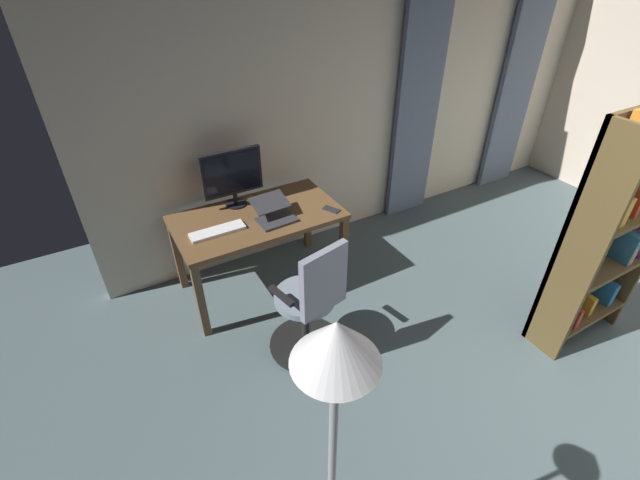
{
  "coord_description": "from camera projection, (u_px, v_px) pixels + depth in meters",
  "views": [
    {
      "loc": [
        2.56,
        0.25,
        2.63
      ],
      "look_at": [
        1.25,
        -2.05,
        0.77
      ],
      "focal_mm": 24.4,
      "sensor_mm": 36.0,
      "label": 1
    }
  ],
  "objects": [
    {
      "name": "back_room_partition",
      "position": [
        375.0,
        87.0,
        4.15
      ],
      "size": [
        5.52,
        0.1,
        2.88
      ],
      "primitive_type": "cube",
      "color": "beige",
      "rests_on": "ground"
    },
    {
      "name": "desk",
      "position": [
        258.0,
        225.0,
        3.63
      ],
      "size": [
        1.36,
        0.75,
        0.74
      ],
      "color": "brown",
      "rests_on": "ground"
    },
    {
      "name": "office_chair",
      "position": [
        311.0,
        306.0,
        3.07
      ],
      "size": [
        0.56,
        0.56,
        1.04
      ],
      "rotation": [
        0.0,
        0.0,
        3.35
      ],
      "color": "black",
      "rests_on": "ground"
    },
    {
      "name": "computer_monitor",
      "position": [
        232.0,
        175.0,
        3.56
      ],
      "size": [
        0.51,
        0.18,
        0.49
      ],
      "color": "black",
      "rests_on": "desk"
    },
    {
      "name": "computer_mouse",
      "position": [
        275.0,
        196.0,
        3.81
      ],
      "size": [
        0.06,
        0.1,
        0.04
      ],
      "primitive_type": "ellipsoid",
      "color": "white",
      "rests_on": "desk"
    },
    {
      "name": "cell_phone_by_monitor",
      "position": [
        331.0,
        209.0,
        3.64
      ],
      "size": [
        0.13,
        0.16,
        0.01
      ],
      "primitive_type": "cube",
      "rotation": [
        0.0,
        0.0,
        0.47
      ],
      "color": "#232328",
      "rests_on": "desk"
    },
    {
      "name": "curtain_left_panel",
      "position": [
        519.0,
        75.0,
        4.93
      ],
      "size": [
        0.53,
        0.06,
        2.66
      ],
      "primitive_type": "cube",
      "color": "slate",
      "rests_on": "ground"
    },
    {
      "name": "bookshelf",
      "position": [
        606.0,
        233.0,
        3.04
      ],
      "size": [
        0.78,
        0.3,
        1.82
      ],
      "color": "brown",
      "rests_on": "ground"
    },
    {
      "name": "floor_lamp",
      "position": [
        334.0,
        414.0,
        1.35
      ],
      "size": [
        0.28,
        0.28,
        1.81
      ],
      "color": "black",
      "rests_on": "ground"
    },
    {
      "name": "laptop",
      "position": [
        274.0,
        213.0,
        3.5
      ],
      "size": [
        0.31,
        0.33,
        0.16
      ],
      "rotation": [
        0.0,
        0.0,
        0.05
      ],
      "color": "#333338",
      "rests_on": "desk"
    },
    {
      "name": "curtain_right_panel",
      "position": [
        419.0,
        94.0,
        4.33
      ],
      "size": [
        0.52,
        0.06,
        2.66
      ],
      "primitive_type": "cube",
      "color": "slate",
      "rests_on": "ground"
    },
    {
      "name": "computer_keyboard",
      "position": [
        218.0,
        231.0,
        3.36
      ],
      "size": [
        0.43,
        0.13,
        0.02
      ],
      "primitive_type": "cube",
      "color": "white",
      "rests_on": "desk"
    }
  ]
}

